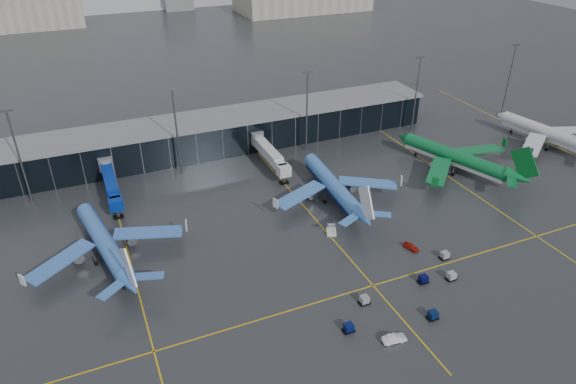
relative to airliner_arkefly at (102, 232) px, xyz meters
name	(u,v)px	position (x,y,z in m)	size (l,w,h in m)	color
ground	(299,257)	(39.52, -17.27, -6.36)	(600.00, 600.00, 0.00)	#282B2D
terminal_pier	(218,133)	(39.52, 44.73, -0.93)	(142.00, 17.00, 10.70)	black
jet_bridges	(111,183)	(4.52, 25.72, -1.80)	(94.00, 27.50, 7.20)	#595B60
flood_masts	(245,118)	(44.52, 32.73, 7.46)	(203.00, 0.50, 25.50)	#595B60
distant_hangars	(201,2)	(89.47, 252.80, 2.44)	(260.00, 71.00, 22.00)	#B2AD99
taxi_lines	(318,223)	(49.52, -6.66, -6.35)	(220.00, 120.00, 0.02)	gold
airliner_arkefly	(102,232)	(0.00, 0.00, 0.00)	(36.32, 41.36, 12.71)	#3B6EC4
airliner_klm_near	(333,176)	(58.16, 2.96, 0.06)	(36.63, 41.72, 12.82)	#3E78CD
airliner_aer_lingus	(456,149)	(98.20, 3.31, 0.42)	(38.70, 44.08, 13.55)	#0C6931
airliner_ba	(551,126)	(136.70, 4.63, 0.51)	(39.24, 44.69, 13.74)	silver
baggage_carts	(413,291)	(55.44, -37.61, -5.60)	(32.56, 15.84, 1.70)	black
mobile_airstair	(331,230)	(50.43, -11.73, -5.59)	(3.26, 3.80, 3.45)	white
service_van_red	(411,247)	(64.10, -24.73, -5.69)	(1.58, 3.93, 1.34)	#A6190C
service_van_white	(394,339)	(44.90, -47.03, -5.62)	(1.56, 4.48, 1.48)	white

